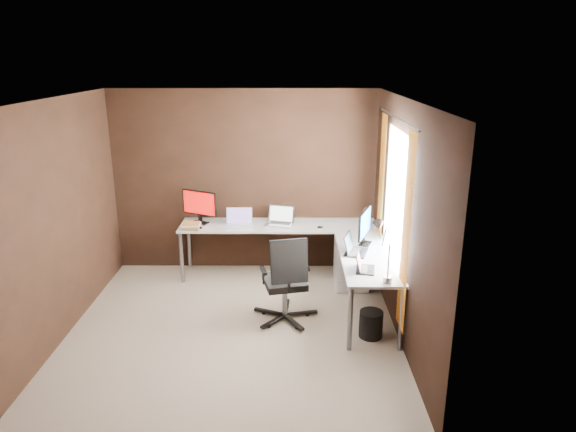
# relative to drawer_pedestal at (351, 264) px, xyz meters

# --- Properties ---
(room) EXTENTS (3.60, 3.60, 2.50)m
(room) POSITION_rel_drawer_pedestal_xyz_m (-1.09, -1.08, 0.98)
(room) COLOR tan
(room) RESTS_ON ground
(desk) EXTENTS (2.65, 2.25, 0.73)m
(desk) POSITION_rel_drawer_pedestal_xyz_m (-0.59, -0.11, 0.38)
(desk) COLOR white
(desk) RESTS_ON ground
(drawer_pedestal) EXTENTS (0.42, 0.50, 0.60)m
(drawer_pedestal) POSITION_rel_drawer_pedestal_xyz_m (0.00, 0.00, 0.00)
(drawer_pedestal) COLOR white
(drawer_pedestal) RESTS_ON ground
(monitor_left) EXTENTS (0.48, 0.25, 0.45)m
(monitor_left) POSITION_rel_drawer_pedestal_xyz_m (-2.02, 0.41, 0.68)
(monitor_left) COLOR black
(monitor_left) RESTS_ON desk
(monitor_right) EXTENTS (0.22, 0.50, 0.43)m
(monitor_right) POSITION_rel_drawer_pedestal_xyz_m (0.09, -0.40, 0.68)
(monitor_right) COLOR black
(monitor_right) RESTS_ON desk
(laptop_white) EXTENTS (0.35, 0.25, 0.23)m
(laptop_white) POSITION_rel_drawer_pedestal_xyz_m (-1.48, 0.30, 0.48)
(laptop_white) COLOR white
(laptop_white) RESTS_ON desk
(laptop_silver) EXTENTS (0.42, 0.34, 0.24)m
(laptop_silver) POSITION_rel_drawer_pedestal_xyz_m (-0.94, 0.37, 0.48)
(laptop_silver) COLOR silver
(laptop_silver) RESTS_ON desk
(laptop_black_big) EXTENTS (0.33, 0.39, 0.22)m
(laptop_black_big) POSITION_rel_drawer_pedestal_xyz_m (-0.07, -0.69, 0.48)
(laptop_black_big) COLOR black
(laptop_black_big) RESTS_ON desk
(laptop_black_small) EXTENTS (0.24, 0.30, 0.18)m
(laptop_black_small) POSITION_rel_drawer_pedestal_xyz_m (-0.03, -1.19, 0.47)
(laptop_black_small) COLOR black
(laptop_black_small) RESTS_ON desk
(book_stack) EXTENTS (0.27, 0.23, 0.08)m
(book_stack) POSITION_rel_drawer_pedestal_xyz_m (-2.10, 0.17, 0.47)
(book_stack) COLOR #90754D
(book_stack) RESTS_ON desk
(mouse_left) EXTENTS (0.09, 0.07, 0.03)m
(mouse_left) POSITION_rel_drawer_pedestal_xyz_m (-1.99, 0.15, 0.45)
(mouse_left) COLOR black
(mouse_left) RESTS_ON desk
(mouse_corner) EXTENTS (0.09, 0.06, 0.03)m
(mouse_corner) POSITION_rel_drawer_pedestal_xyz_m (-0.41, 0.19, 0.45)
(mouse_corner) COLOR black
(mouse_corner) RESTS_ON desk
(desk_lamp) EXTENTS (0.20, 0.23, 0.63)m
(desk_lamp) POSITION_rel_drawer_pedestal_xyz_m (0.11, -1.44, 0.83)
(desk_lamp) COLOR slate
(desk_lamp) RESTS_ON desk
(office_chair) EXTENTS (0.58, 0.60, 1.04)m
(office_chair) POSITION_rel_drawer_pedestal_xyz_m (-0.85, -0.94, 0.00)
(office_chair) COLOR black
(office_chair) RESTS_ON ground
(wastebasket) EXTENTS (0.33, 0.33, 0.29)m
(wastebasket) POSITION_rel_drawer_pedestal_xyz_m (0.07, -1.29, -0.15)
(wastebasket) COLOR black
(wastebasket) RESTS_ON ground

